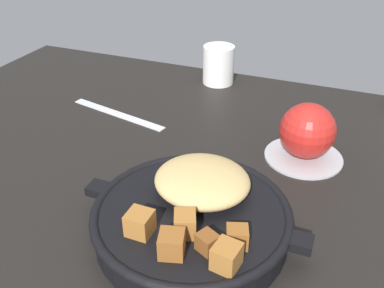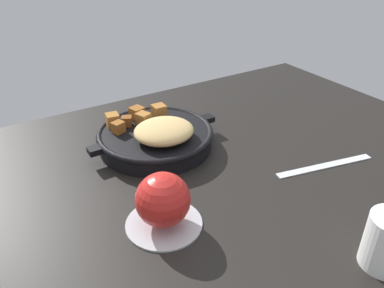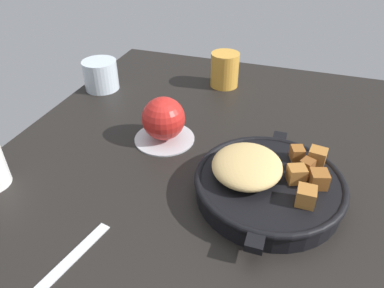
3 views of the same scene
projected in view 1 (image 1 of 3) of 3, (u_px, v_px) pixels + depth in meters
ground_plane at (199, 178)px, 63.69cm from camera, size 114.66×76.68×2.40cm
cast_iron_skillet at (193, 214)px, 50.91cm from camera, size 28.10×23.78×7.06cm
saucer_plate at (303, 156)px, 66.09cm from camera, size 11.92×11.92×0.60cm
red_apple at (307, 131)px, 63.74cm from camera, size 8.39×8.39×8.39cm
butter_knife at (118, 114)px, 78.35cm from camera, size 20.54×5.84×0.36cm
white_creamer_pitcher at (219, 65)px, 88.95cm from camera, size 6.44×6.44×7.90cm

